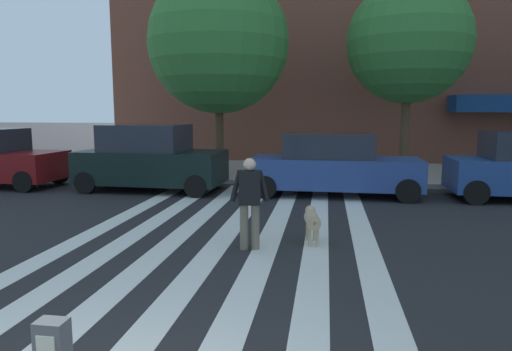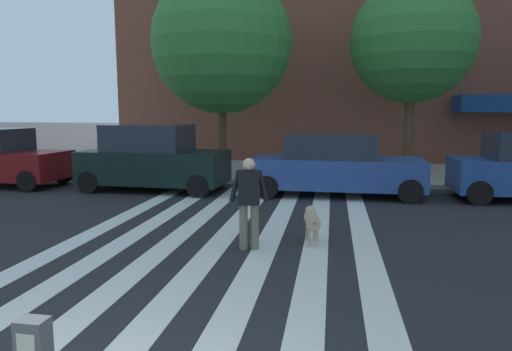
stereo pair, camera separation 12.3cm
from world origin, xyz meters
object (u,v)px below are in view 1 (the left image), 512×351
(pedestrian_dog_walker, at_px, (250,198))
(dog_on_leash, at_px, (312,220))
(parked_car_third_in_line, at_px, (333,166))
(street_tree_nearest, at_px, (219,43))
(street_tree_middle, at_px, (409,42))
(parked_car_behind_first, at_px, (150,159))

(pedestrian_dog_walker, xyz_separation_m, dog_on_leash, (1.08, 0.57, -0.48))
(parked_car_third_in_line, xyz_separation_m, street_tree_nearest, (-4.05, 2.86, 3.97))
(parked_car_third_in_line, distance_m, street_tree_middle, 6.00)
(parked_car_behind_first, height_order, pedestrian_dog_walker, parked_car_behind_first)
(parked_car_behind_first, relative_size, pedestrian_dog_walker, 2.73)
(parked_car_third_in_line, relative_size, street_tree_middle, 0.71)
(street_tree_middle, xyz_separation_m, dog_on_leash, (-3.01, -8.72, -4.40))
(pedestrian_dog_walker, bearing_deg, street_tree_middle, 66.19)
(pedestrian_dog_walker, height_order, dog_on_leash, pedestrian_dog_walker)
(street_tree_nearest, bearing_deg, parked_car_third_in_line, -35.22)
(pedestrian_dog_walker, bearing_deg, parked_car_third_in_line, 74.67)
(parked_car_behind_first, height_order, street_tree_middle, street_tree_middle)
(parked_car_behind_first, xyz_separation_m, dog_on_leash, (5.14, -5.03, -0.53))
(street_tree_middle, distance_m, pedestrian_dog_walker, 10.88)
(parked_car_third_in_line, bearing_deg, street_tree_middle, 55.21)
(parked_car_behind_first, distance_m, dog_on_leash, 7.21)
(parked_car_third_in_line, relative_size, dog_on_leash, 5.00)
(parked_car_behind_first, bearing_deg, street_tree_middle, 24.35)
(parked_car_third_in_line, height_order, pedestrian_dog_walker, parked_car_third_in_line)
(pedestrian_dog_walker, bearing_deg, street_tree_nearest, 106.59)
(street_tree_nearest, xyz_separation_m, dog_on_leash, (3.60, -7.89, -4.39))
(street_tree_middle, xyz_separation_m, pedestrian_dog_walker, (-4.10, -9.29, -3.92))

